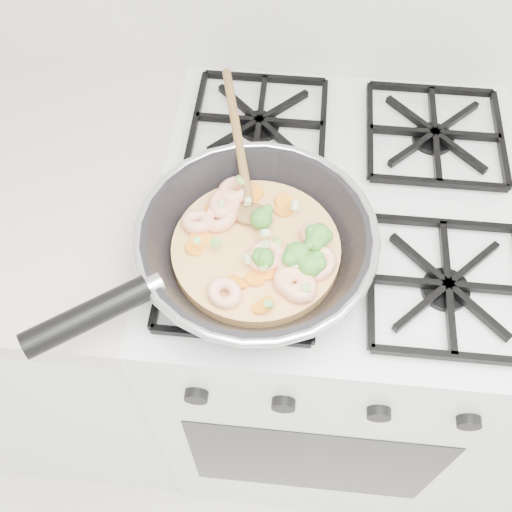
{
  "coord_description": "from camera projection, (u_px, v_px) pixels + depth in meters",
  "views": [
    {
      "loc": [
        -0.08,
        1.09,
        1.67
      ],
      "look_at": [
        -0.13,
        1.56,
        0.93
      ],
      "focal_mm": 42.33,
      "sensor_mm": 36.0,
      "label": 1
    }
  ],
  "objects": [
    {
      "name": "skillet",
      "position": [
        255.0,
        245.0,
        0.85
      ],
      "size": [
        0.45,
        0.51,
        0.09
      ],
      "rotation": [
        0.0,
        0.0,
        0.05
      ],
      "color": "black",
      "rests_on": "stove"
    },
    {
      "name": "stove",
      "position": [
        319.0,
        325.0,
        1.34
      ],
      "size": [
        0.6,
        0.6,
        0.92
      ],
      "color": "white",
      "rests_on": "ground"
    }
  ]
}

